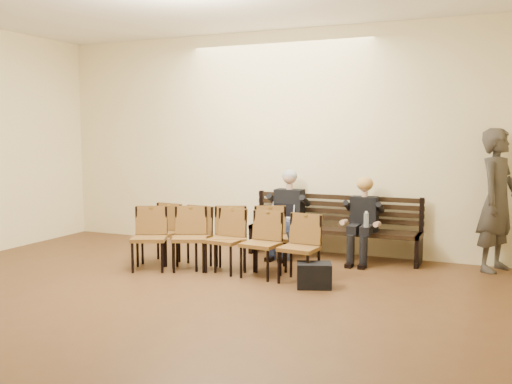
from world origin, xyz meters
TOP-DOWN VIEW (x-y plane):
  - ground at (0.00, 0.00)m, footprint 10.00×10.00m
  - room_walls at (0.00, 0.79)m, footprint 8.02×10.01m
  - bench at (1.02, 4.65)m, footprint 2.60×0.90m
  - seated_man at (0.32, 4.53)m, footprint 0.54×0.74m
  - seated_woman at (1.49, 4.53)m, footprint 0.48×0.66m
  - laptop at (0.27, 4.33)m, footprint 0.41×0.35m
  - water_bottle at (1.61, 4.23)m, footprint 0.08×0.08m
  - bag at (1.26, 2.94)m, footprint 0.49×0.41m
  - passerby at (3.28, 4.75)m, footprint 0.82×0.96m
  - chair_row_front at (-0.33, 3.24)m, footprint 2.14×1.31m
  - chair_row_back at (-0.08, 3.21)m, footprint 2.69×0.73m

SIDE VIEW (x-z plane):
  - ground at x=0.00m, z-range 0.00..0.00m
  - bag at x=1.26m, z-range 0.00..0.31m
  - bench at x=1.02m, z-range 0.00..0.45m
  - chair_row_back at x=-0.08m, z-range 0.00..0.86m
  - chair_row_front at x=-0.33m, z-range 0.00..0.88m
  - seated_woman at x=1.49m, z-range 0.00..1.11m
  - water_bottle at x=1.61m, z-range 0.45..0.68m
  - laptop at x=0.27m, z-range 0.45..0.71m
  - seated_man at x=0.32m, z-range 0.00..1.29m
  - passerby at x=3.28m, z-range 0.00..2.24m
  - room_walls at x=0.00m, z-range 0.78..4.29m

